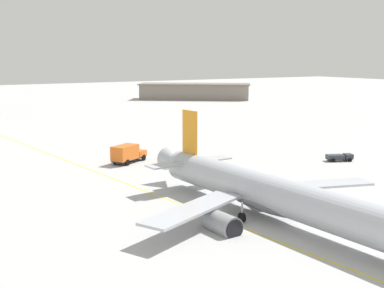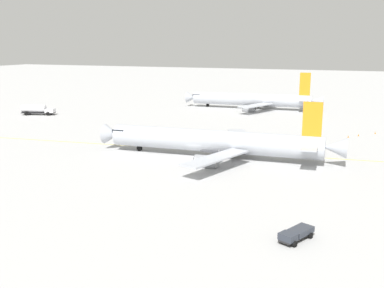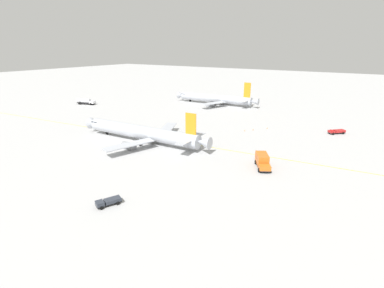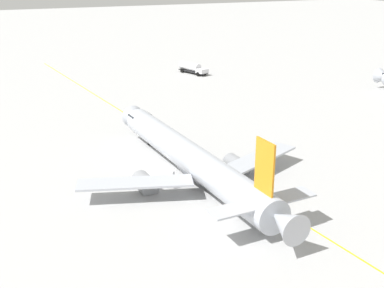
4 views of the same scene
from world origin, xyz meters
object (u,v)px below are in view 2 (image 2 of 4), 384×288
object	(u,v)px
airliner_secondary	(253,100)
fuel_tanker_truck	(37,109)
airliner_main	(216,142)
safety_cone_far	(375,132)
safety_cone_near	(348,136)
baggage_truck_truck	(296,234)
safety_cone_mid	(359,135)

from	to	relation	value
airliner_secondary	fuel_tanker_truck	bearing A→B (deg)	29.20
airliner_main	safety_cone_far	distance (m)	43.78
airliner_secondary	safety_cone_near	world-z (taller)	airliner_secondary
safety_cone_near	safety_cone_far	size ratio (longest dim) A/B	1.00
baggage_truck_truck	safety_cone_far	xyz separation A→B (m)	(7.48, 65.52, -0.44)
airliner_main	safety_cone_far	bearing A→B (deg)	-130.89
safety_cone_mid	safety_cone_far	world-z (taller)	same
safety_cone_far	safety_cone_near	bearing A→B (deg)	-128.30
airliner_main	fuel_tanker_truck	world-z (taller)	airliner_main
safety_cone_far	airliner_main	bearing A→B (deg)	-127.80
airliner_secondary	fuel_tanker_truck	xyz separation A→B (m)	(-54.86, -35.37, -1.13)
baggage_truck_truck	safety_cone_far	world-z (taller)	baggage_truck_truck
safety_cone_near	fuel_tanker_truck	bearing A→B (deg)	179.14
airliner_secondary	safety_cone_mid	xyz separation A→B (m)	(32.98, -34.06, -2.43)
airliner_secondary	safety_cone_far	size ratio (longest dim) A/B	79.35
safety_cone_far	airliner_secondary	bearing A→B (deg)	140.84
baggage_truck_truck	fuel_tanker_truck	bearing A→B (deg)	-101.58
airliner_secondary	baggage_truck_truck	bearing A→B (deg)	103.31
safety_cone_near	safety_cone_mid	world-z (taller)	same
airliner_secondary	baggage_truck_truck	xyz separation A→B (m)	(28.96, -95.20, -1.99)
airliner_secondary	safety_cone_near	xyz separation A→B (m)	(30.93, -36.65, -2.43)
fuel_tanker_truck	safety_cone_far	world-z (taller)	fuel_tanker_truck
safety_cone_near	safety_cone_mid	distance (m)	3.30
fuel_tanker_truck	safety_cone_far	xyz separation A→B (m)	(91.31, 5.69, -1.30)
airliner_main	baggage_truck_truck	bearing A→B (deg)	118.83
airliner_main	airliner_secondary	size ratio (longest dim) A/B	1.03
airliner_secondary	safety_cone_near	distance (m)	48.02
baggage_truck_truck	safety_cone_mid	size ratio (longest dim) A/B	8.66
airliner_main	safety_cone_near	distance (m)	34.90
airliner_main	baggage_truck_truck	distance (m)	36.56
airliner_secondary	baggage_truck_truck	size ratio (longest dim) A/B	9.17
fuel_tanker_truck	safety_cone_near	bearing A→B (deg)	-18.95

